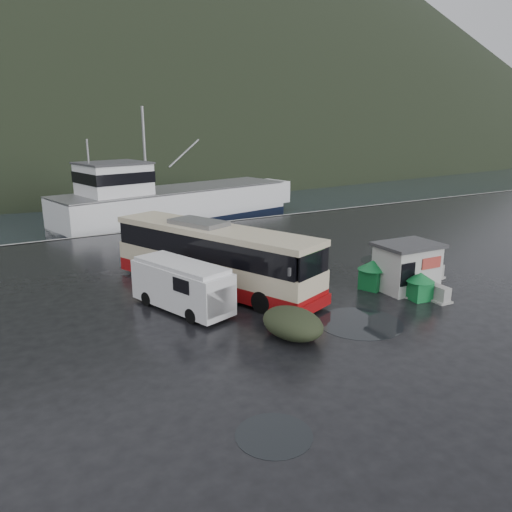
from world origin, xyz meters
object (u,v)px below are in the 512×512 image
white_van (183,309)px  waste_bin_left (371,289)px  waste_bin_right (418,300)px  jersey_barrier_c (435,300)px  ticket_kiosk (405,289)px  jersey_barrier_a (429,277)px  jersey_barrier_b (411,297)px  dome_tent (292,336)px  coach_bus (214,288)px  fishing_trawler (177,209)px

white_van → waste_bin_left: 10.04m
waste_bin_right → jersey_barrier_c: bearing=-33.3°
waste_bin_left → ticket_kiosk: bearing=-33.1°
jersey_barrier_a → jersey_barrier_b: size_ratio=0.99×
dome_tent → jersey_barrier_c: 8.59m
dome_tent → ticket_kiosk: (8.50, 2.00, 0.00)m
jersey_barrier_a → jersey_barrier_c: jersey_barrier_a is taller
jersey_barrier_b → coach_bus: bearing=141.9°
coach_bus → waste_bin_left: coach_bus is taller
waste_bin_left → jersey_barrier_a: size_ratio=0.96×
waste_bin_right → jersey_barrier_a: 4.17m
jersey_barrier_b → jersey_barrier_c: size_ratio=1.04×
coach_bus → waste_bin_right: coach_bus is taller
white_van → fishing_trawler: bearing=51.6°
coach_bus → dome_tent: 7.22m
waste_bin_left → dome_tent: size_ratio=0.52×
waste_bin_left → waste_bin_right: bearing=-70.2°
ticket_kiosk → jersey_barrier_a: bearing=20.2°
waste_bin_right → jersey_barrier_b: bearing=97.3°
waste_bin_right → jersey_barrier_b: 0.45m
white_van → waste_bin_right: 11.63m
waste_bin_right → jersey_barrier_b: (-0.06, 0.45, 0.00)m
waste_bin_right → dome_tent: 7.93m
jersey_barrier_b → fishing_trawler: 30.34m
waste_bin_right → ticket_kiosk: 1.59m
dome_tent → ticket_kiosk: bearing=13.2°
waste_bin_right → jersey_barrier_a: size_ratio=0.86×
waste_bin_left → fishing_trawler: fishing_trawler is taller
waste_bin_left → dome_tent: bearing=-157.3°
waste_bin_left → jersey_barrier_a: (4.30, -0.05, 0.00)m
jersey_barrier_a → waste_bin_right: bearing=-145.2°
waste_bin_left → ticket_kiosk: ticket_kiosk is taller
waste_bin_left → jersey_barrier_b: (0.82, -1.98, 0.00)m
white_van → coach_bus: bearing=20.5°
coach_bus → waste_bin_left: size_ratio=8.10×
waste_bin_right → ticket_kiosk: size_ratio=0.44×
dome_tent → jersey_barrier_a: bearing=14.3°
dome_tent → coach_bus: bearing=91.1°
ticket_kiosk → jersey_barrier_c: ticket_kiosk is taller
white_van → fishing_trawler: size_ratio=0.19×
jersey_barrier_b → jersey_barrier_c: jersey_barrier_b is taller
white_van → ticket_kiosk: size_ratio=1.73×
coach_bus → waste_bin_right: (8.04, -6.70, 0.00)m
white_van → jersey_barrier_b: 11.41m
jersey_barrier_c → jersey_barrier_a: bearing=45.9°
waste_bin_left → jersey_barrier_c: waste_bin_left is taller
fishing_trawler → jersey_barrier_c: bearing=-99.5°
coach_bus → jersey_barrier_a: coach_bus is taller
waste_bin_right → fishing_trawler: size_ratio=0.05×
white_van → waste_bin_left: white_van is taller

